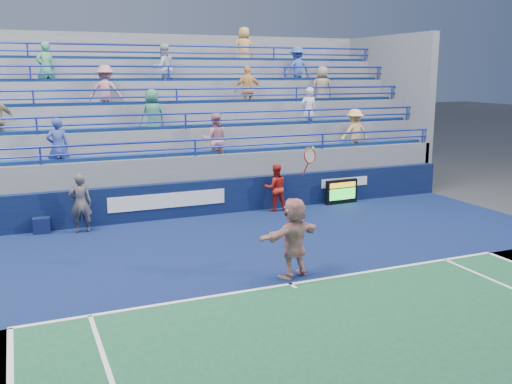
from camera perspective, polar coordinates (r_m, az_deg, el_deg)
name	(u,v)px	position (r m, az deg, el deg)	size (l,w,h in m)	color
ground	(291,285)	(12.19, 3.48, -9.26)	(120.00, 120.00, 0.00)	#333538
sponsor_wall	(198,198)	(17.84, -5.79, -0.63)	(18.00, 0.32, 1.10)	#091434
bleacher_stand	(167,151)	(21.25, -8.89, 4.03)	(18.00, 5.60, 6.13)	slate
serve_speed_board	(341,192)	(19.57, 8.54, 0.02)	(1.21, 0.20, 0.83)	black
judge_chair	(41,224)	(16.98, -20.66, -2.99)	(0.48, 0.48, 0.81)	#0D1540
tennis_player	(294,237)	(12.38, 3.81, -4.56)	(1.73, 0.99, 2.85)	white
line_judge	(80,203)	(16.53, -17.15, -1.09)	(0.61, 0.40, 1.67)	#141E39
ball_girl	(276,188)	(18.32, 1.97, 0.43)	(0.74, 0.58, 1.52)	red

